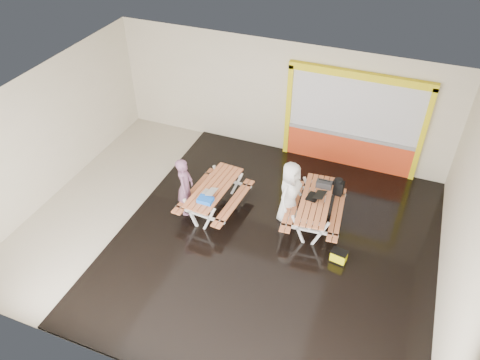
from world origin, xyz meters
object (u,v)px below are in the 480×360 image
at_px(laptop_left, 208,193).
at_px(laptop_right, 315,196).
at_px(toolbox, 324,184).
at_px(person_left, 185,187).
at_px(blue_pouch, 205,200).
at_px(backpack, 338,187).
at_px(picnic_table_right, 315,205).
at_px(picnic_table_left, 214,192).
at_px(person_right, 290,192).
at_px(dark_case, 300,218).
at_px(fluke_bag, 339,256).

xyz_separation_m(laptop_left, laptop_right, (2.50, 0.85, 0.01)).
relative_size(laptop_left, toolbox, 1.05).
height_order(person_left, blue_pouch, person_left).
bearing_deg(backpack, picnic_table_right, -116.84).
xyz_separation_m(picnic_table_left, person_left, (-0.65, -0.32, 0.23)).
bearing_deg(person_right, picnic_table_right, -75.36).
relative_size(picnic_table_left, toolbox, 5.41).
height_order(person_right, laptop_right, person_right).
xyz_separation_m(picnic_table_left, toolbox, (2.60, 1.01, 0.28)).
distance_m(laptop_right, blue_pouch, 2.70).
xyz_separation_m(laptop_left, dark_case, (2.20, 0.77, -0.74)).
height_order(picnic_table_right, dark_case, picnic_table_right).
xyz_separation_m(person_right, backpack, (1.06, 0.81, -0.11)).
relative_size(picnic_table_left, blue_pouch, 5.76).
bearing_deg(backpack, toolbox, -144.41).
bearing_deg(toolbox, person_left, -157.76).
xyz_separation_m(toolbox, dark_case, (-0.40, -0.58, -0.78)).
bearing_deg(picnic_table_left, dark_case, 10.95).
height_order(picnic_table_right, blue_pouch, blue_pouch).
distance_m(person_right, blue_pouch, 2.10).
xyz_separation_m(blue_pouch, toolbox, (2.55, 1.62, 0.04)).
bearing_deg(toolbox, dark_case, -124.31).
height_order(laptop_left, fluke_bag, laptop_left).
relative_size(laptop_right, backpack, 0.99).
bearing_deg(blue_pouch, dark_case, 25.63).
bearing_deg(person_right, fluke_bag, -112.02).
bearing_deg(person_right, laptop_left, 124.90).
distance_m(person_left, toolbox, 3.51).
height_order(laptop_left, dark_case, laptop_left).
bearing_deg(toolbox, blue_pouch, -147.67).
relative_size(picnic_table_left, person_left, 1.28).
xyz_separation_m(person_left, toolbox, (3.25, 1.33, 0.05)).
distance_m(person_right, laptop_left, 2.03).
relative_size(picnic_table_right, person_right, 1.24).
distance_m(picnic_table_right, person_right, 0.70).
xyz_separation_m(person_left, person_right, (2.52, 0.76, 0.00)).
height_order(laptop_right, fluke_bag, laptop_right).
bearing_deg(fluke_bag, laptop_left, 175.43).
height_order(person_left, person_right, person_right).
distance_m(blue_pouch, toolbox, 3.02).
relative_size(picnic_table_right, blue_pouch, 5.84).
distance_m(laptop_right, fluke_bag, 1.59).
xyz_separation_m(toolbox, fluke_bag, (0.81, -1.62, -0.69)).
height_order(person_right, toolbox, person_right).
relative_size(person_right, blue_pouch, 4.70).
bearing_deg(toolbox, picnic_table_left, -158.79).
distance_m(toolbox, backpack, 0.43).
bearing_deg(person_left, picnic_table_right, -90.82).
bearing_deg(dark_case, toolbox, 55.69).
height_order(picnic_table_right, toolbox, toolbox).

